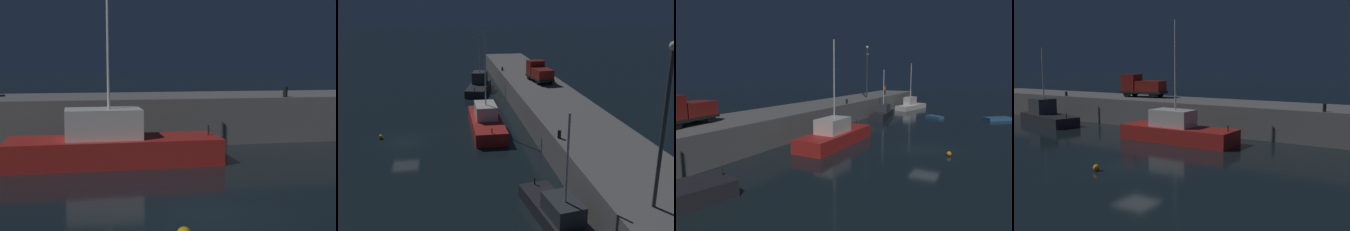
% 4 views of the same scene
% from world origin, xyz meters
% --- Properties ---
extents(ground_plane, '(320.00, 320.00, 0.00)m').
position_xyz_m(ground_plane, '(0.00, 0.00, 0.00)').
color(ground_plane, black).
extents(pier_quay, '(78.24, 7.07, 2.76)m').
position_xyz_m(pier_quay, '(0.00, 15.98, 1.38)').
color(pier_quay, slate).
rests_on(pier_quay, ground).
extents(fishing_boat_blue, '(10.10, 3.07, 10.09)m').
position_xyz_m(fishing_boat_blue, '(-2.35, 8.27, 0.93)').
color(fishing_boat_blue, red).
rests_on(fishing_boat_blue, ground).
extents(bollard_west, '(0.28, 0.28, 0.63)m').
position_xyz_m(bollard_west, '(8.53, 12.81, 3.07)').
color(bollard_west, black).
rests_on(bollard_west, pier_quay).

